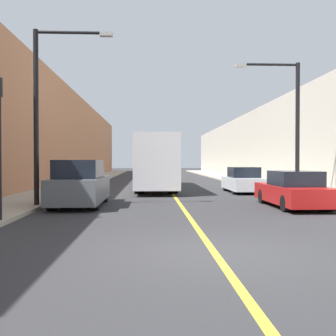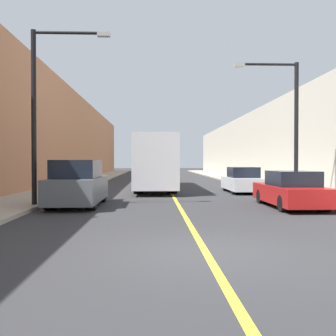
{
  "view_description": "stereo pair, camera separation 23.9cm",
  "coord_description": "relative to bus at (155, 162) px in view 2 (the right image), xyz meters",
  "views": [
    {
      "loc": [
        -1.31,
        -7.9,
        1.85
      ],
      "look_at": [
        -0.02,
        19.82,
        1.38
      ],
      "focal_mm": 42.0,
      "sensor_mm": 36.0,
      "label": 1
    },
    {
      "loc": [
        -1.07,
        -7.91,
        1.85
      ],
      "look_at": [
        -0.02,
        19.82,
        1.38
      ],
      "focal_mm": 42.0,
      "sensor_mm": 36.0,
      "label": 2
    }
  ],
  "objects": [
    {
      "name": "ground_plane",
      "position": [
        0.94,
        -18.54,
        -1.81
      ],
      "size": [
        200.0,
        200.0,
        0.0
      ],
      "primitive_type": "plane",
      "color": "#2D2D30"
    },
    {
      "name": "sidewalk_left",
      "position": [
        -6.0,
        11.46,
        -1.74
      ],
      "size": [
        2.91,
        72.0,
        0.14
      ],
      "primitive_type": "cube",
      "color": "#A89E8C",
      "rests_on": "ground"
    },
    {
      "name": "sidewalk_right",
      "position": [
        7.88,
        11.46,
        -1.74
      ],
      "size": [
        2.91,
        72.0,
        0.14
      ],
      "primitive_type": "cube",
      "color": "#A89E8C",
      "rests_on": "ground"
    },
    {
      "name": "building_row_left",
      "position": [
        -9.46,
        11.46,
        2.42
      ],
      "size": [
        4.0,
        72.0,
        8.48
      ],
      "primitive_type": "cube",
      "color": "#B2724C",
      "rests_on": "ground"
    },
    {
      "name": "building_row_right",
      "position": [
        11.34,
        11.46,
        1.53
      ],
      "size": [
        4.0,
        72.0,
        6.68
      ],
      "primitive_type": "cube",
      "color": "#B7B2A3",
      "rests_on": "ground"
    },
    {
      "name": "road_center_line",
      "position": [
        0.94,
        11.46,
        -1.81
      ],
      "size": [
        0.16,
        72.0,
        0.01
      ],
      "primitive_type": "cube",
      "color": "gold",
      "rests_on": "ground"
    },
    {
      "name": "bus",
      "position": [
        0.0,
        0.0,
        0.0
      ],
      "size": [
        2.48,
        12.85,
        3.37
      ],
      "color": "silver",
      "rests_on": "ground"
    },
    {
      "name": "parked_suv_left",
      "position": [
        -3.25,
        -10.07,
        -0.93
      ],
      "size": [
        1.93,
        4.81,
        1.91
      ],
      "color": "#51565B",
      "rests_on": "ground"
    },
    {
      "name": "car_right_near",
      "position": [
        5.4,
        -10.9,
        -1.15
      ],
      "size": [
        1.84,
        4.74,
        1.47
      ],
      "color": "maroon",
      "rests_on": "ground"
    },
    {
      "name": "car_right_mid",
      "position": [
        5.15,
        -3.44,
        -1.13
      ],
      "size": [
        1.78,
        4.25,
        1.52
      ],
      "color": "silver",
      "rests_on": "ground"
    },
    {
      "name": "street_lamp_left",
      "position": [
        -4.53,
        -10.7,
        2.36
      ],
      "size": [
        3.11,
        0.24,
        6.9
      ],
      "color": "black",
      "rests_on": "sidewalk_left"
    },
    {
      "name": "street_lamp_right",
      "position": [
        6.39,
        -7.87,
        2.12
      ],
      "size": [
        3.11,
        0.24,
        6.43
      ],
      "color": "black",
      "rests_on": "sidewalk_right"
    }
  ]
}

